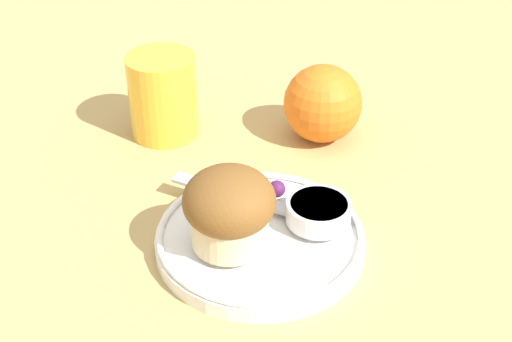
{
  "coord_description": "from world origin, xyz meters",
  "views": [
    {
      "loc": [
        -0.06,
        -0.5,
        0.43
      ],
      "look_at": [
        -0.01,
        0.03,
        0.06
      ],
      "focal_mm": 50.0,
      "sensor_mm": 36.0,
      "label": 1
    }
  ],
  "objects_px": {
    "muffin": "(229,208)",
    "orange_fruit": "(323,104)",
    "juice_glass": "(163,96)",
    "butter_knife": "(253,200)"
  },
  "relations": [
    {
      "from": "butter_knife",
      "to": "juice_glass",
      "type": "bearing_deg",
      "value": 148.55
    },
    {
      "from": "muffin",
      "to": "orange_fruit",
      "type": "height_order",
      "value": "muffin"
    },
    {
      "from": "butter_knife",
      "to": "orange_fruit",
      "type": "bearing_deg",
      "value": 88.54
    },
    {
      "from": "muffin",
      "to": "butter_knife",
      "type": "xyz_separation_m",
      "value": [
        0.03,
        0.06,
        -0.03
      ]
    },
    {
      "from": "orange_fruit",
      "to": "juice_glass",
      "type": "xyz_separation_m",
      "value": [
        -0.17,
        0.03,
        0.0
      ]
    },
    {
      "from": "butter_knife",
      "to": "orange_fruit",
      "type": "height_order",
      "value": "orange_fruit"
    },
    {
      "from": "muffin",
      "to": "orange_fruit",
      "type": "relative_size",
      "value": 0.93
    },
    {
      "from": "juice_glass",
      "to": "orange_fruit",
      "type": "bearing_deg",
      "value": -9.31
    },
    {
      "from": "muffin",
      "to": "juice_glass",
      "type": "relative_size",
      "value": 0.85
    },
    {
      "from": "muffin",
      "to": "butter_knife",
      "type": "distance_m",
      "value": 0.07
    }
  ]
}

